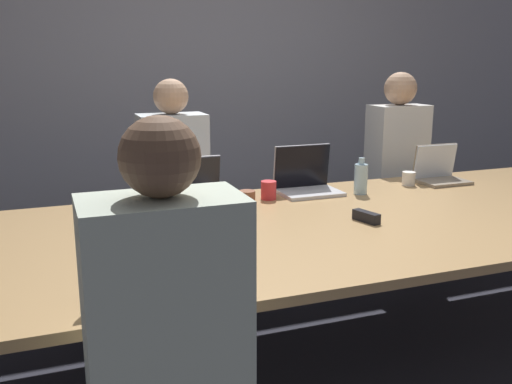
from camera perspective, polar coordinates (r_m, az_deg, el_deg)
name	(u,v)px	position (r m, az deg, el deg)	size (l,w,h in m)	color
ground_plane	(321,356)	(3.08, 6.53, -15.94)	(24.00, 24.00, 0.00)	#2D2D38
curtain_wall	(202,70)	(4.76, -5.46, 12.03)	(12.00, 0.06, 2.80)	#9999A3
conference_table	(325,229)	(2.81, 6.89, -3.74)	(4.18, 1.53, 0.73)	tan
laptop_far_center	(306,179)	(3.37, 5.01, 1.29)	(0.35, 0.27, 0.27)	silver
cup_far_center	(269,190)	(3.19, 1.27, 0.18)	(0.09, 0.09, 0.10)	red
bottle_far_center	(361,178)	(3.37, 10.44, 1.35)	(0.08, 0.08, 0.21)	#ADD1E0
laptop_near_left	(139,274)	(1.98, -11.59, -8.02)	(0.34, 0.22, 0.23)	silver
laptop_far_midleft	(194,191)	(3.08, -6.17, 0.06)	(0.31, 0.25, 0.26)	#B7B7BC
person_far_midleft	(174,197)	(3.52, -8.18, -0.51)	(0.40, 0.24, 1.38)	#2D2D38
cup_far_midleft	(247,198)	(3.08, -0.91, -0.57)	(0.09, 0.09, 0.08)	brown
laptop_far_right	(439,171)	(3.82, 17.82, 1.99)	(0.31, 0.23, 0.24)	gray
person_far_right	(396,173)	(4.25, 13.79, 1.87)	(0.40, 0.24, 1.40)	#2D2D38
cup_far_right	(409,179)	(3.67, 15.02, 1.31)	(0.08, 0.08, 0.08)	white
stapler	(366,217)	(2.81, 10.97, -2.44)	(0.08, 0.16, 0.05)	black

